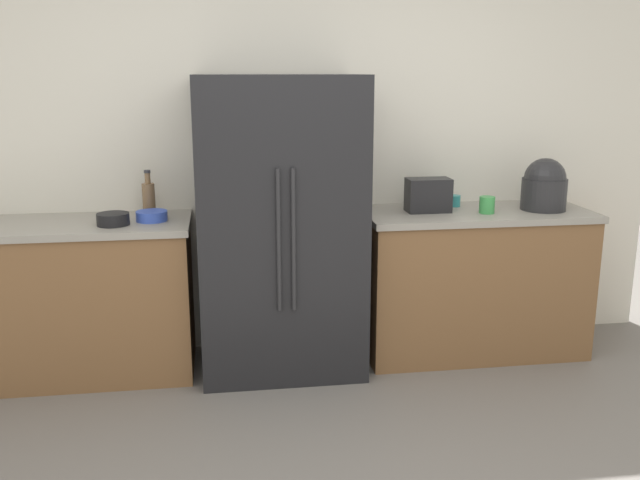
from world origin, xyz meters
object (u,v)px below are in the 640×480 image
object	(u,v)px
bottle_a	(149,197)
rice_cooker	(544,186)
bowl_b	(152,216)
toaster	(428,195)
refrigerator	(280,227)
cup_a	(454,201)
cup_b	(487,205)
bowl_a	(113,219)

from	to	relation	value
bottle_a	rice_cooker	bearing A→B (deg)	-4.53
rice_cooker	bowl_b	distance (m)	2.38
toaster	refrigerator	bearing A→B (deg)	-175.74
refrigerator	rice_cooker	size ratio (longest dim) A/B	5.42
cup_a	cup_b	xyz separation A→B (m)	(0.12, -0.24, 0.02)
refrigerator	bowl_b	size ratio (longest dim) A/B	9.76
cup_a	rice_cooker	bearing A→B (deg)	-19.94
bottle_a	bowl_a	world-z (taller)	bottle_a
refrigerator	bottle_a	bearing A→B (deg)	164.49
toaster	bottle_a	bearing A→B (deg)	175.10
refrigerator	bottle_a	xyz separation A→B (m)	(-0.76, 0.21, 0.16)
rice_cooker	bowl_a	bearing A→B (deg)	-178.51
refrigerator	toaster	bearing A→B (deg)	4.26
refrigerator	rice_cooker	world-z (taller)	refrigerator
toaster	bowl_b	world-z (taller)	toaster
cup_a	bowl_a	size ratio (longest dim) A/B	0.43
bottle_a	cup_a	xyz separation A→B (m)	(1.90, -0.01, -0.07)
cup_b	bowl_b	distance (m)	1.99
refrigerator	toaster	world-z (taller)	refrigerator
bowl_a	bottle_a	bearing A→B (deg)	55.79
bowl_b	cup_b	bearing A→B (deg)	-1.99
bowl_b	bottle_a	bearing A→B (deg)	99.32
toaster	rice_cooker	world-z (taller)	rice_cooker
refrigerator	cup_a	world-z (taller)	refrigerator
rice_cooker	bottle_a	distance (m)	2.41
bottle_a	bowl_b	size ratio (longest dim) A/B	1.51
cup_b	bowl_b	bearing A→B (deg)	178.01
rice_cooker	refrigerator	bearing A→B (deg)	-179.24
bottle_a	cup_b	size ratio (longest dim) A/B	2.65
bowl_a	bowl_b	size ratio (longest dim) A/B	1.00
refrigerator	cup_b	world-z (taller)	refrigerator
cup_b	bowl_a	bearing A→B (deg)	-179.62
cup_a	bowl_a	bearing A→B (deg)	-173.07
toaster	bottle_a	distance (m)	1.69
bowl_a	cup_b	bearing A→B (deg)	0.38
rice_cooker	bottle_a	size ratio (longest dim) A/B	1.19
cup_a	bowl_a	xyz separation A→B (m)	(-2.07, -0.25, -0.00)
refrigerator	bottle_a	distance (m)	0.81
bottle_a	cup_a	size ratio (longest dim) A/B	3.52
toaster	cup_a	bearing A→B (deg)	32.54
refrigerator	bowl_a	world-z (taller)	refrigerator
toaster	bowl_a	xyz separation A→B (m)	(-1.85, -0.11, -0.07)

